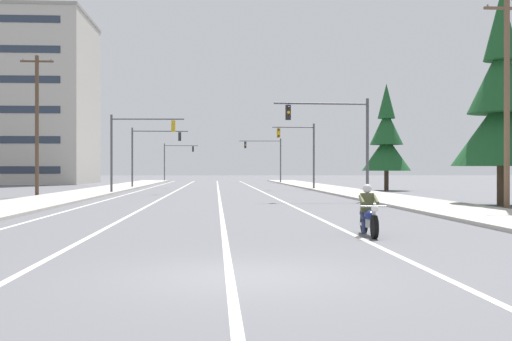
% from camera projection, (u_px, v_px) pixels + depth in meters
% --- Properties ---
extents(ground_plane, '(400.00, 400.00, 0.00)m').
position_uv_depth(ground_plane, '(241.00, 277.00, 11.12)').
color(ground_plane, '#5B5B60').
extents(lane_stripe_center, '(0.16, 100.00, 0.01)m').
position_uv_depth(lane_stripe_center, '(218.00, 191.00, 56.01)').
color(lane_stripe_center, beige).
rests_on(lane_stripe_center, ground).
extents(lane_stripe_left, '(0.16, 100.00, 0.01)m').
position_uv_depth(lane_stripe_left, '(176.00, 191.00, 55.78)').
color(lane_stripe_left, beige).
rests_on(lane_stripe_left, ground).
extents(lane_stripe_right, '(0.16, 100.00, 0.01)m').
position_uv_depth(lane_stripe_right, '(260.00, 191.00, 56.25)').
color(lane_stripe_right, beige).
rests_on(lane_stripe_right, ground).
extents(lane_stripe_far_left, '(0.16, 100.00, 0.01)m').
position_uv_depth(lane_stripe_far_left, '(139.00, 191.00, 55.57)').
color(lane_stripe_far_left, beige).
rests_on(lane_stripe_far_left, ground).
extents(sidewalk_kerb_right, '(4.40, 110.00, 0.14)m').
position_uv_depth(sidewalk_kerb_right, '(349.00, 192.00, 51.70)').
color(sidewalk_kerb_right, '#ADA89E').
rests_on(sidewalk_kerb_right, ground).
extents(sidewalk_kerb_left, '(4.40, 110.00, 0.14)m').
position_uv_depth(sidewalk_kerb_left, '(90.00, 192.00, 50.38)').
color(sidewalk_kerb_left, '#ADA89E').
rests_on(sidewalk_kerb_left, ground).
extents(motorcycle_with_rider, '(0.70, 2.19, 1.46)m').
position_uv_depth(motorcycle_with_rider, '(369.00, 215.00, 18.00)').
color(motorcycle_with_rider, black).
rests_on(motorcycle_with_rider, ground).
extents(traffic_signal_near_right, '(5.82, 0.57, 6.20)m').
position_uv_depth(traffic_signal_near_right, '(340.00, 132.00, 38.39)').
color(traffic_signal_near_right, '#47474C').
rests_on(traffic_signal_near_right, ground).
extents(traffic_signal_near_left, '(5.80, 0.48, 6.20)m').
position_uv_depth(traffic_signal_near_left, '(133.00, 141.00, 49.92)').
color(traffic_signal_near_left, '#47474C').
rests_on(traffic_signal_near_left, ground).
extents(traffic_signal_mid_right, '(4.02, 0.48, 6.20)m').
position_uv_depth(traffic_signal_mid_right, '(302.00, 147.00, 59.48)').
color(traffic_signal_mid_right, '#47474C').
rests_on(traffic_signal_mid_right, ground).
extents(traffic_signal_mid_left, '(5.80, 0.42, 6.20)m').
position_uv_depth(traffic_signal_mid_left, '(149.00, 148.00, 65.50)').
color(traffic_signal_mid_left, '#47474C').
rests_on(traffic_signal_mid_left, ground).
extents(traffic_signal_far_right, '(5.84, 0.37, 6.20)m').
position_uv_depth(traffic_signal_far_right, '(268.00, 153.00, 87.85)').
color(traffic_signal_far_right, '#47474C').
rests_on(traffic_signal_far_right, ground).
extents(traffic_signal_far_left, '(5.59, 0.56, 6.20)m').
position_uv_depth(traffic_signal_far_left, '(174.00, 156.00, 104.73)').
color(traffic_signal_far_left, '#47474C').
rests_on(traffic_signal_far_left, ground).
extents(utility_pole_right_near, '(2.16, 0.26, 9.70)m').
position_uv_depth(utility_pole_right_near, '(507.00, 100.00, 29.22)').
color(utility_pole_right_near, brown).
rests_on(utility_pole_right_near, ground).
extents(utility_pole_left_near, '(2.26, 0.26, 9.78)m').
position_uv_depth(utility_pole_left_near, '(37.00, 123.00, 44.04)').
color(utility_pole_left_near, '#4C3828').
rests_on(utility_pole_left_near, ground).
extents(conifer_tree_right_verge_near, '(5.06, 5.06, 11.14)m').
position_uv_depth(conifer_tree_right_verge_near, '(501.00, 107.00, 32.79)').
color(conifer_tree_right_verge_near, '#423023').
rests_on(conifer_tree_right_verge_near, ground).
extents(conifer_tree_right_verge_far, '(4.35, 4.35, 9.59)m').
position_uv_depth(conifer_tree_right_verge_far, '(386.00, 142.00, 56.92)').
color(conifer_tree_right_verge_far, '#423023').
rests_on(conifer_tree_right_verge_far, ground).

